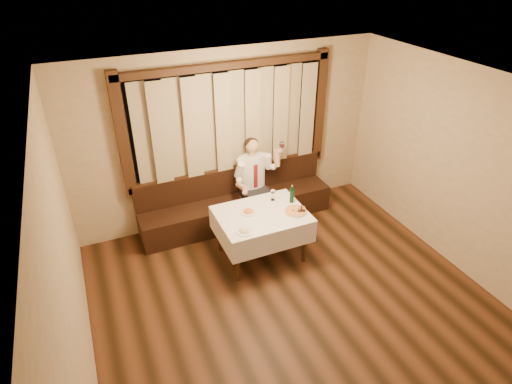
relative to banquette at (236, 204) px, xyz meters
name	(u,v)px	position (x,y,z in m)	size (l,w,h in m)	color
room	(287,192)	(0.00, -1.75, 1.19)	(5.01, 6.01, 2.81)	black
banquette	(236,204)	(0.00, 0.00, 0.00)	(3.20, 0.61, 0.94)	black
dining_table	(262,219)	(0.00, -1.02, 0.34)	(1.27, 0.97, 0.76)	black
pizza	(296,211)	(0.46, -1.19, 0.46)	(0.33, 0.33, 0.04)	white
pasta_red	(248,210)	(-0.16, -0.92, 0.48)	(0.24, 0.24, 0.08)	white
pasta_cream	(244,229)	(-0.39, -1.33, 0.48)	(0.25, 0.25, 0.08)	white
green_bottle	(292,195)	(0.53, -0.93, 0.57)	(0.06, 0.06, 0.28)	#0E4325
table_wine_glass	(273,192)	(0.30, -0.76, 0.58)	(0.07, 0.07, 0.19)	white
cruet_caddy	(301,210)	(0.53, -1.22, 0.49)	(0.12, 0.09, 0.12)	black
seated_man	(255,176)	(0.30, -0.09, 0.53)	(0.80, 0.60, 1.45)	black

